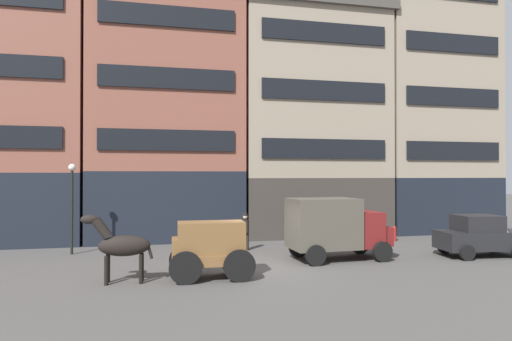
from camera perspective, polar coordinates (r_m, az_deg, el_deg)
ground_plane at (r=17.10m, az=0.07°, el=-12.79°), size 120.00×120.00×0.00m
building_center_left at (r=26.21m, az=-11.64°, el=6.96°), size 8.83×6.66×14.02m
building_center_right at (r=27.70m, az=6.73°, el=6.34°), size 9.23×6.66×13.82m
building_far_right at (r=31.58m, az=21.18°, el=8.44°), size 7.98×6.66×17.00m
cargo_wagon at (r=15.34m, az=-6.15°, el=-9.84°), size 2.93×1.57×1.98m
draft_horse at (r=15.29m, az=-17.36°, el=-9.39°), size 2.35×0.64×2.30m
delivery_truck_far at (r=18.86m, az=10.48°, el=-7.25°), size 4.43×2.32×2.62m
sedan_dark at (r=21.76m, az=27.44°, el=-7.65°), size 3.82×2.11×1.83m
pedestrian_officer at (r=20.85m, az=-1.43°, el=-7.84°), size 0.47×0.47×1.79m
streetlamp_curbside at (r=21.39m, az=-23.13°, el=-3.07°), size 0.32×0.32×4.12m
fire_hydrant_curbside at (r=24.93m, az=17.78°, el=-7.90°), size 0.24×0.24×0.83m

